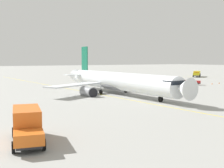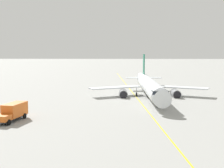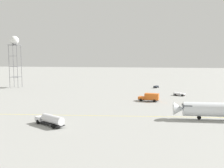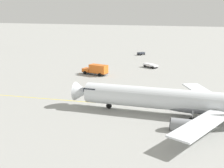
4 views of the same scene
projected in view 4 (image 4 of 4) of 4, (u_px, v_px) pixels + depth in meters
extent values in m
plane|color=#9E9E99|center=(166.00, 113.00, 55.54)|extent=(600.00, 600.00, 0.00)
cylinder|color=silver|center=(183.00, 100.00, 53.33)|extent=(4.95, 37.21, 3.92)
cone|color=silver|center=(82.00, 92.00, 59.00)|extent=(3.81, 3.10, 3.73)
cube|color=black|center=(92.00, 88.00, 58.15)|extent=(3.40, 2.49, 0.70)
ellipsoid|color=slate|center=(193.00, 107.00, 53.07)|extent=(3.90, 13.45, 2.16)
cube|color=silver|center=(202.00, 124.00, 44.01)|extent=(14.75, 9.02, 0.28)
cube|color=silver|center=(203.00, 92.00, 61.05)|extent=(14.60, 9.66, 0.28)
cylinder|color=gray|center=(184.00, 126.00, 47.13)|extent=(2.42, 4.20, 2.31)
cylinder|color=black|center=(171.00, 124.00, 47.74)|extent=(1.96, 0.20, 1.96)
cylinder|color=gray|center=(189.00, 101.00, 60.14)|extent=(2.42, 4.20, 2.31)
cylinder|color=black|center=(178.00, 100.00, 60.75)|extent=(1.96, 0.20, 1.96)
cylinder|color=#9EA0A5|center=(109.00, 102.00, 57.76)|extent=(0.20, 0.20, 1.72)
cylinder|color=black|center=(109.00, 106.00, 57.97)|extent=(0.33, 1.11, 1.10)
cylinder|color=#9EA0A5|center=(192.00, 116.00, 50.07)|extent=(0.20, 0.20, 1.72)
cylinder|color=black|center=(192.00, 121.00, 50.28)|extent=(0.33, 1.11, 1.10)
cylinder|color=#9EA0A5|center=(194.00, 104.00, 56.29)|extent=(0.20, 0.20, 1.72)
cylinder|color=black|center=(194.00, 108.00, 56.51)|extent=(0.33, 1.11, 1.10)
cube|color=#232326|center=(151.00, 66.00, 98.42)|extent=(3.98, 5.22, 0.20)
cube|color=white|center=(155.00, 66.00, 97.06)|extent=(2.53, 2.32, 0.55)
cube|color=black|center=(156.00, 66.00, 96.57)|extent=(1.55, 0.92, 0.31)
cube|color=white|center=(149.00, 65.00, 98.92)|extent=(3.42, 3.89, 0.70)
cylinder|color=black|center=(157.00, 67.00, 97.84)|extent=(0.64, 0.83, 0.80)
cylinder|color=black|center=(153.00, 68.00, 96.51)|extent=(0.64, 0.83, 0.80)
cylinder|color=black|center=(149.00, 65.00, 100.26)|extent=(0.64, 0.83, 0.80)
cylinder|color=black|center=(145.00, 66.00, 98.93)|extent=(0.64, 0.83, 0.80)
cube|color=#232326|center=(141.00, 54.00, 125.92)|extent=(3.78, 2.77, 0.20)
cube|color=#2D333D|center=(139.00, 53.00, 124.96)|extent=(1.66, 1.91, 0.70)
cube|color=black|center=(139.00, 53.00, 124.64)|extent=(0.66, 1.25, 0.39)
cube|color=#2D333D|center=(142.00, 53.00, 126.26)|extent=(2.75, 2.44, 0.60)
cylinder|color=black|center=(141.00, 55.00, 124.55)|extent=(0.70, 0.53, 0.64)
cylinder|color=black|center=(138.00, 54.00, 125.64)|extent=(0.70, 0.53, 0.64)
cylinder|color=black|center=(144.00, 54.00, 126.18)|extent=(0.70, 0.53, 0.64)
cylinder|color=black|center=(141.00, 54.00, 127.27)|extent=(0.70, 0.53, 0.64)
cube|color=#232326|center=(95.00, 73.00, 87.92)|extent=(3.76, 8.20, 0.20)
cube|color=orange|center=(87.00, 70.00, 89.16)|extent=(2.94, 2.85, 1.00)
cube|color=black|center=(84.00, 69.00, 89.67)|extent=(2.06, 0.52, 0.56)
cube|color=orange|center=(98.00, 69.00, 86.95)|extent=(3.57, 5.76, 2.40)
cylinder|color=black|center=(85.00, 73.00, 88.30)|extent=(0.49, 1.04, 1.00)
cylinder|color=black|center=(90.00, 71.00, 90.37)|extent=(0.49, 1.04, 1.00)
cylinder|color=black|center=(100.00, 75.00, 85.64)|extent=(0.49, 1.04, 1.00)
cylinder|color=black|center=(104.00, 73.00, 87.71)|extent=(0.49, 1.04, 1.00)
cube|color=yellow|center=(157.00, 108.00, 58.56)|extent=(13.03, 172.68, 0.01)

